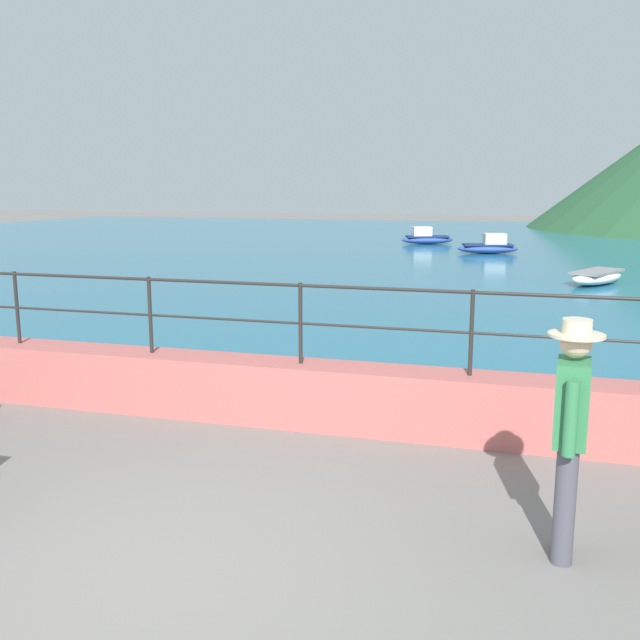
% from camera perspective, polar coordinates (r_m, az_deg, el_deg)
% --- Properties ---
extents(ground_plane, '(120.00, 120.00, 0.00)m').
position_cam_1_polar(ground_plane, '(5.37, -12.47, -18.97)').
color(ground_plane, slate).
extents(promenade_wall, '(20.00, 0.56, 0.70)m').
position_cam_1_polar(promenade_wall, '(7.96, -1.55, -5.94)').
color(promenade_wall, '#BC605B').
rests_on(promenade_wall, ground).
extents(railing, '(18.44, 0.04, 0.90)m').
position_cam_1_polar(railing, '(7.73, -1.59, 0.99)').
color(railing, '#282623').
rests_on(railing, promenade_wall).
extents(lake_water, '(64.00, 44.32, 0.06)m').
position_cam_1_polar(lake_water, '(30.10, 11.60, 5.63)').
color(lake_water, '#236B89').
rests_on(lake_water, ground).
extents(person_walking, '(0.38, 0.57, 1.75)m').
position_cam_1_polar(person_walking, '(5.29, 19.48, -8.17)').
color(person_walking, '#4C4C56').
rests_on(person_walking, ground).
extents(boat_0, '(1.88, 2.45, 0.36)m').
position_cam_1_polar(boat_0, '(20.13, 21.37, 3.27)').
color(boat_0, white).
rests_on(boat_0, lake_water).
extents(boat_3, '(2.47, 1.63, 0.76)m').
position_cam_1_polar(boat_3, '(31.94, 8.54, 6.55)').
color(boat_3, '#2D4C9E').
rests_on(boat_3, lake_water).
extents(boat_4, '(2.45, 1.41, 0.76)m').
position_cam_1_polar(boat_4, '(27.94, 13.44, 5.78)').
color(boat_4, '#2D4C9E').
rests_on(boat_4, lake_water).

